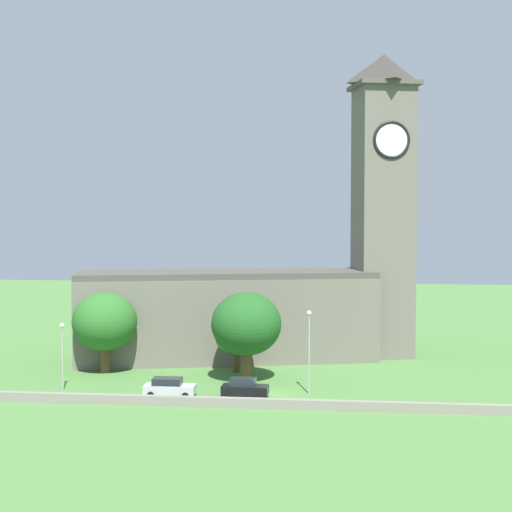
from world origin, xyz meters
The scene contains 10 objects.
ground_plane centered at (0.00, 15.00, 0.00)m, with size 200.00×200.00×0.00m, color #477538.
church centered at (-0.83, 18.52, 8.93)m, with size 39.73×17.25×35.14m.
quay_barrier centered at (0.00, -4.98, 0.43)m, with size 49.92×0.70×0.86m, color gray.
car_silver centered at (-8.68, -1.73, 0.89)m, with size 4.70×2.10×1.76m.
car_black centered at (-1.77, -1.34, 0.90)m, with size 4.26×2.24×1.79m.
streetlamp_west_end centered at (-19.25, -0.41, 4.36)m, with size 0.44×0.44×6.46m.
streetlamp_west_mid centered at (3.99, 0.94, 5.13)m, with size 0.44×0.44×7.80m.
tree_by_tower centered at (-17.80, 8.20, 5.40)m, with size 6.80×6.80×8.50m.
tree_churchyard centered at (-2.47, 5.63, 5.75)m, with size 7.01×7.01×8.94m.
tree_riverside_west centered at (-4.04, 10.00, 3.87)m, with size 4.63×4.63×5.99m.
Camera 1 is at (7.20, -71.67, 16.98)m, focal length 55.30 mm.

